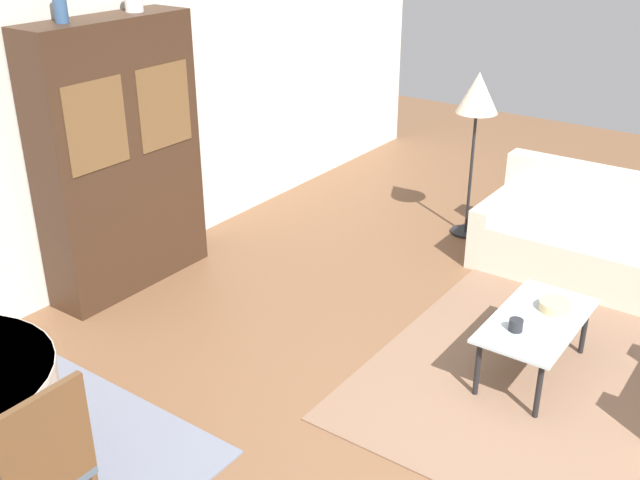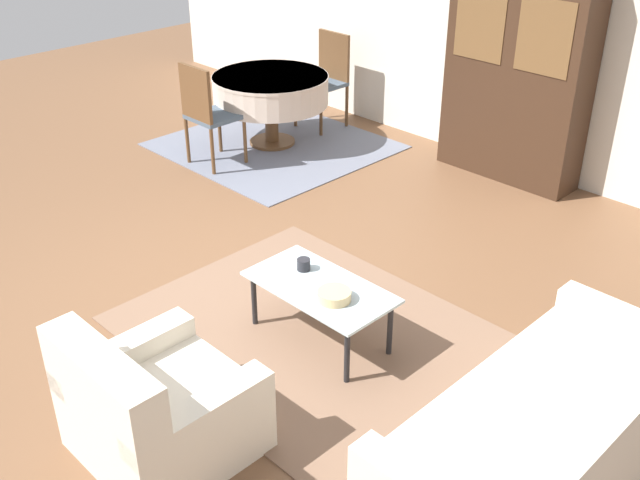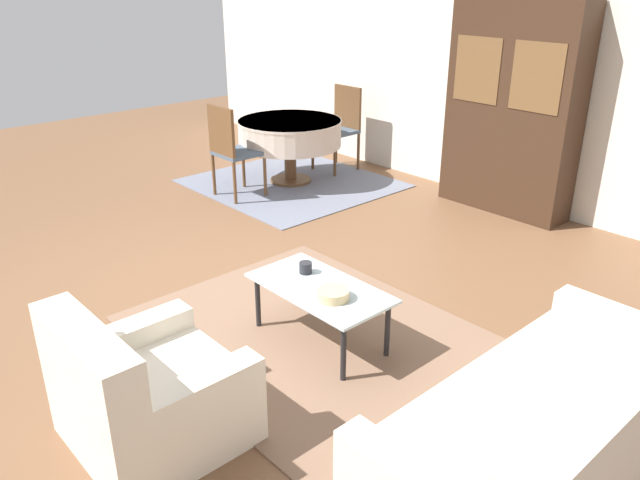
{
  "view_description": "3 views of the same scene",
  "coord_description": "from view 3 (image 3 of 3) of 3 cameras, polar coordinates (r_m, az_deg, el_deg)",
  "views": [
    {
      "loc": [
        -3.2,
        -1.03,
        2.89
      ],
      "look_at": [
        0.2,
        1.4,
        0.95
      ],
      "focal_mm": 42.0,
      "sensor_mm": 36.0,
      "label": 1
    },
    {
      "loc": [
        3.81,
        -2.59,
        2.99
      ],
      "look_at": [
        0.96,
        0.23,
        0.75
      ],
      "focal_mm": 42.0,
      "sensor_mm": 36.0,
      "label": 2
    },
    {
      "loc": [
        3.65,
        -2.2,
        2.32
      ],
      "look_at": [
        0.96,
        0.23,
        0.75
      ],
      "focal_mm": 35.0,
      "sensor_mm": 36.0,
      "label": 3
    }
  ],
  "objects": [
    {
      "name": "armchair",
      "position": [
        3.47,
        -15.69,
        -13.47
      ],
      "size": [
        0.85,
        0.83,
        0.79
      ],
      "color": "beige",
      "rests_on": "ground_plane"
    },
    {
      "name": "cup",
      "position": [
        4.26,
        -1.32,
        -2.54
      ],
      "size": [
        0.09,
        0.09,
        0.08
      ],
      "color": "#232328",
      "rests_on": "coffee_table"
    },
    {
      "name": "coffee_table",
      "position": [
        4.12,
        0.0,
        -4.81
      ],
      "size": [
        0.98,
        0.51,
        0.41
      ],
      "color": "black",
      "rests_on": "area_rug"
    },
    {
      "name": "ground_plane",
      "position": [
        4.86,
        -9.77,
        -5.51
      ],
      "size": [
        14.0,
        14.0,
        0.0
      ],
      "primitive_type": "plane",
      "color": "brown"
    },
    {
      "name": "wall_back",
      "position": [
        6.95,
        16.14,
        14.53
      ],
      "size": [
        10.0,
        0.06,
        2.7
      ],
      "color": "beige",
      "rests_on": "ground_plane"
    },
    {
      "name": "dining_table",
      "position": [
        7.31,
        -2.78,
        9.74
      ],
      "size": [
        1.2,
        1.2,
        0.73
      ],
      "color": "brown",
      "rests_on": "dining_rug"
    },
    {
      "name": "dining_chair_near",
      "position": [
        6.84,
        -8.15,
        8.48
      ],
      "size": [
        0.44,
        0.44,
        1.01
      ],
      "color": "brown",
      "rests_on": "dining_rug"
    },
    {
      "name": "dining_rug",
      "position": [
        7.41,
        -2.56,
        5.22
      ],
      "size": [
        2.11,
        2.01,
        0.01
      ],
      "color": "slate",
      "rests_on": "ground_plane"
    },
    {
      "name": "display_cabinet",
      "position": [
        6.62,
        17.19,
        11.36
      ],
      "size": [
        1.35,
        0.4,
        2.1
      ],
      "color": "#382316",
      "rests_on": "ground_plane"
    },
    {
      "name": "couch",
      "position": [
        3.35,
        21.08,
        -15.96
      ],
      "size": [
        0.94,
        2.01,
        0.82
      ],
      "rotation": [
        0.0,
        0.0,
        1.57
      ],
      "color": "beige",
      "rests_on": "ground_plane"
    },
    {
      "name": "dining_chair_far",
      "position": [
        7.85,
        1.93,
        10.63
      ],
      "size": [
        0.44,
        0.44,
        1.01
      ],
      "rotation": [
        0.0,
        0.0,
        3.14
      ],
      "color": "brown",
      "rests_on": "dining_rug"
    },
    {
      "name": "bowl",
      "position": [
        3.94,
        1.17,
        -4.97
      ],
      "size": [
        0.21,
        0.21,
        0.06
      ],
      "color": "tan",
      "rests_on": "coffee_table"
    },
    {
      "name": "area_rug",
      "position": [
        4.29,
        0.14,
        -9.27
      ],
      "size": [
        2.58,
        1.9,
        0.01
      ],
      "color": "brown",
      "rests_on": "ground_plane"
    }
  ]
}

